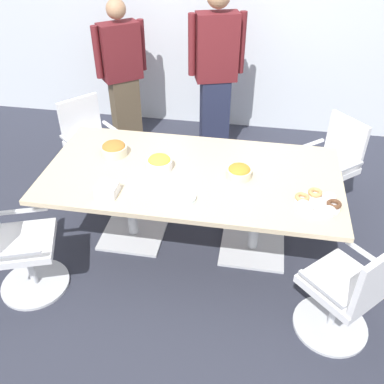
# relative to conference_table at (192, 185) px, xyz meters

# --- Properties ---
(ground_plane) EXTENTS (10.00, 10.00, 0.01)m
(ground_plane) POSITION_rel_conference_table_xyz_m (0.00, 0.00, -0.63)
(ground_plane) COLOR #2D303D
(back_wall) EXTENTS (8.00, 0.10, 2.80)m
(back_wall) POSITION_rel_conference_table_xyz_m (0.00, 2.40, 0.77)
(back_wall) COLOR silver
(back_wall) RESTS_ON ground
(conference_table) EXTENTS (2.40, 1.20, 0.75)m
(conference_table) POSITION_rel_conference_table_xyz_m (0.00, 0.00, 0.00)
(conference_table) COLOR #CCB793
(conference_table) RESTS_ON ground
(office_chair_0) EXTENTS (0.76, 0.76, 0.91)m
(office_chair_0) POSITION_rel_conference_table_xyz_m (1.21, 0.78, -0.22)
(office_chair_0) COLOR silver
(office_chair_0) RESTS_ON ground
(office_chair_1) EXTENTS (0.76, 0.76, 0.91)m
(office_chair_1) POSITION_rel_conference_table_xyz_m (-1.21, 0.78, -0.22)
(office_chair_1) COLOR silver
(office_chair_1) RESTS_ON ground
(office_chair_2) EXTENTS (0.69, 0.69, 0.91)m
(office_chair_2) POSITION_rel_conference_table_xyz_m (-1.22, -0.76, -0.22)
(office_chair_2) COLOR silver
(office_chair_2) RESTS_ON ground
(office_chair_3) EXTENTS (0.76, 0.76, 0.91)m
(office_chair_3) POSITION_rel_conference_table_xyz_m (1.20, -0.78, -0.22)
(office_chair_3) COLOR silver
(office_chair_3) RESTS_ON ground
(person_standing_0) EXTENTS (0.53, 0.45, 1.67)m
(person_standing_0) POSITION_rel_conference_table_xyz_m (-1.12, 1.73, 0.24)
(person_standing_0) COLOR brown
(person_standing_0) RESTS_ON ground
(person_standing_1) EXTENTS (0.61, 0.34, 1.87)m
(person_standing_1) POSITION_rel_conference_table_xyz_m (-0.02, 1.64, 0.36)
(person_standing_1) COLOR #232842
(person_standing_1) RESTS_ON ground
(snack_bowl_pretzels) EXTENTS (0.23, 0.23, 0.12)m
(snack_bowl_pretzels) POSITION_rel_conference_table_xyz_m (-0.71, 0.16, 0.18)
(snack_bowl_pretzels) COLOR beige
(snack_bowl_pretzels) RESTS_ON conference_table
(snack_bowl_chips_orange) EXTENTS (0.20, 0.20, 0.10)m
(snack_bowl_chips_orange) POSITION_rel_conference_table_xyz_m (0.38, -0.00, 0.18)
(snack_bowl_chips_orange) COLOR beige
(snack_bowl_chips_orange) RESTS_ON conference_table
(snack_bowl_chips_yellow) EXTENTS (0.21, 0.21, 0.12)m
(snack_bowl_chips_yellow) POSITION_rel_conference_table_xyz_m (-0.27, 0.01, 0.18)
(snack_bowl_chips_yellow) COLOR white
(snack_bowl_chips_yellow) RESTS_ON conference_table
(donut_platter) EXTENTS (0.33, 0.34, 0.04)m
(donut_platter) POSITION_rel_conference_table_xyz_m (0.98, -0.27, 0.15)
(donut_platter) COLOR white
(donut_platter) RESTS_ON conference_table
(plate_stack) EXTENTS (0.19, 0.19, 0.03)m
(plate_stack) POSITION_rel_conference_table_xyz_m (-0.00, -0.36, 0.14)
(plate_stack) COLOR white
(plate_stack) RESTS_ON conference_table
(napkin_pile) EXTENTS (0.15, 0.15, 0.08)m
(napkin_pile) POSITION_rel_conference_table_xyz_m (-0.58, -0.41, 0.17)
(napkin_pile) COLOR white
(napkin_pile) RESTS_ON conference_table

